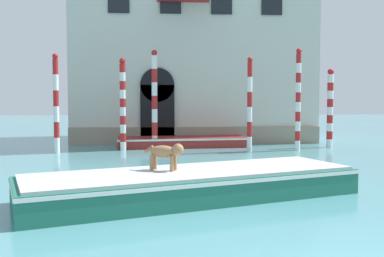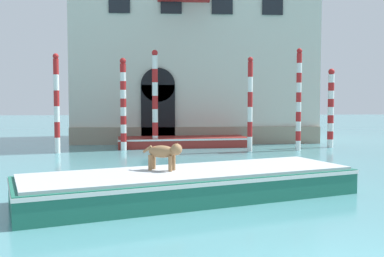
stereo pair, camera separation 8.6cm
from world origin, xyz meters
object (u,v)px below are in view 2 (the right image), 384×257
boat_moored_near_palazzo (183,142)px  mooring_pole_5 (155,99)px  mooring_pole_4 (299,99)px  dog_on_deck (165,152)px  mooring_pole_0 (250,104)px  mooring_pole_1 (331,108)px  boat_foreground (191,183)px  mooring_pole_2 (123,104)px  mooring_pole_3 (57,103)px

boat_moored_near_palazzo → mooring_pole_5: mooring_pole_5 is taller
mooring_pole_4 → dog_on_deck: bearing=-122.6°
mooring_pole_0 → mooring_pole_4: bearing=8.3°
mooring_pole_0 → mooring_pole_1: mooring_pole_0 is taller
boat_foreground → mooring_pole_5: bearing=75.5°
mooring_pole_5 → dog_on_deck: bearing=-87.9°
mooring_pole_4 → mooring_pole_2: bearing=176.2°
boat_foreground → mooring_pole_0: size_ratio=1.98×
mooring_pole_2 → mooring_pole_3: bearing=-161.5°
boat_foreground → boat_moored_near_palazzo: boat_foreground is taller
boat_moored_near_palazzo → mooring_pole_0: 3.97m
mooring_pole_1 → mooring_pole_3: bearing=-173.1°
dog_on_deck → mooring_pole_1: 13.09m
boat_moored_near_palazzo → mooring_pole_3: size_ratio=1.50×
boat_foreground → boat_moored_near_palazzo: 11.14m
boat_moored_near_palazzo → mooring_pole_3: (-5.38, -2.18, 1.86)m
dog_on_deck → mooring_pole_5: (-0.39, 10.36, 1.20)m
mooring_pole_5 → boat_foreground: bearing=-84.5°
boat_foreground → dog_on_deck: 0.94m
mooring_pole_3 → dog_on_deck: bearing=-63.4°
dog_on_deck → mooring_pole_4: 11.14m
mooring_pole_2 → mooring_pole_3: (-2.69, -0.90, 0.04)m
boat_foreground → boat_moored_near_palazzo: size_ratio=1.30×
boat_moored_near_palazzo → mooring_pole_4: (5.06, -1.79, 2.02)m
boat_moored_near_palazzo → mooring_pole_2: bearing=-159.8°
boat_moored_near_palazzo → mooring_pole_2: (-2.68, -1.28, 1.82)m
mooring_pole_1 → mooring_pole_2: size_ratio=0.90×
boat_foreground → dog_on_deck: (-0.60, 0.01, 0.72)m
boat_moored_near_palazzo → mooring_pole_0: (2.83, -2.12, 1.81)m
mooring_pole_0 → mooring_pole_2: bearing=171.3°
dog_on_deck → mooring_pole_1: bearing=77.0°
boat_foreground → mooring_pole_0: bearing=51.0°
mooring_pole_0 → mooring_pole_1: (4.12, 1.44, -0.19)m
mooring_pole_1 → mooring_pole_5: (-8.24, -0.08, 0.40)m
boat_foreground → mooring_pole_4: 10.94m
mooring_pole_1 → boat_foreground: bearing=-124.7°
dog_on_deck → boat_moored_near_palazzo: size_ratio=0.15×
mooring_pole_0 → mooring_pole_3: mooring_pole_3 is taller
mooring_pole_5 → mooring_pole_4: bearing=-9.2°
mooring_pole_2 → mooring_pole_5: (1.39, 0.51, 0.21)m
dog_on_deck → mooring_pole_3: 10.05m
mooring_pole_2 → mooring_pole_4: 7.77m
boat_foreground → mooring_pole_1: size_ratio=2.19×
mooring_pole_0 → boat_moored_near_palazzo: bearing=143.1°
mooring_pole_0 → dog_on_deck: bearing=-112.5°
mooring_pole_3 → mooring_pole_2: bearing=18.5°
dog_on_deck → mooring_pole_5: 10.43m
boat_moored_near_palazzo → mooring_pole_4: 5.74m
boat_foreground → mooring_pole_2: 10.29m
boat_foreground → mooring_pole_4: size_ratio=1.80×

